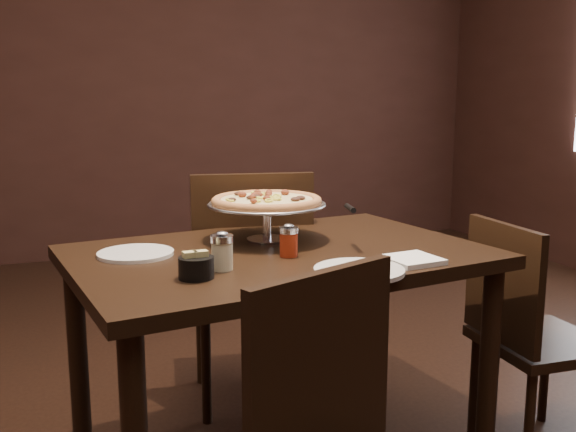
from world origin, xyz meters
name	(u,v)px	position (x,y,z in m)	size (l,w,h in m)	color
room	(314,59)	(0.06, 0.03, 1.40)	(6.04, 7.04, 2.84)	black
dining_table	(279,282)	(-0.06, 0.02, 0.70)	(1.39, 1.03, 0.80)	black
pizza_stand	(267,202)	(-0.05, 0.16, 0.94)	(0.40, 0.40, 0.17)	silver
parmesan_shaker	(222,251)	(-0.29, -0.16, 0.86)	(0.06, 0.06, 0.11)	beige
pepper_flake_shaker	(289,241)	(-0.06, -0.07, 0.85)	(0.06, 0.06, 0.10)	#99210D
packet_caddy	(196,267)	(-0.38, -0.22, 0.83)	(0.10, 0.10, 0.08)	black
napkin_stack	(412,260)	(0.26, -0.27, 0.81)	(0.15, 0.15, 0.02)	white
plate_left	(136,253)	(-0.50, 0.10, 0.81)	(0.23, 0.23, 0.01)	white
plate_near	(359,270)	(0.06, -0.32, 0.81)	(0.25, 0.25, 0.01)	white
serving_spatula	(350,209)	(0.16, -0.05, 0.93)	(0.13, 0.13, 0.02)	silver
chair_far	(249,281)	(0.00, 0.56, 0.55)	(0.54, 0.54, 1.00)	black
chair_side	(527,329)	(0.83, -0.12, 0.47)	(0.42, 0.42, 0.86)	black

